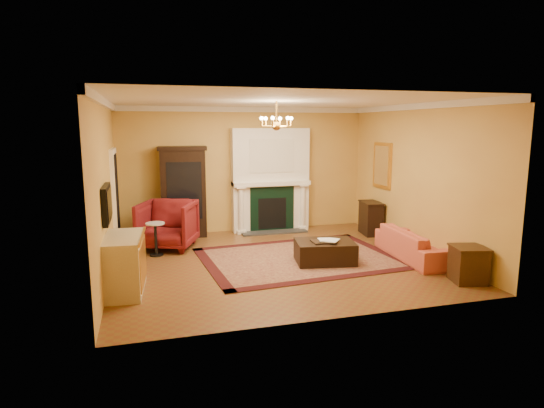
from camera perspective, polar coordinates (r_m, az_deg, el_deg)
name	(u,v)px	position (r m, az deg, el deg)	size (l,w,h in m)	color
floor	(276,261)	(8.77, 0.54, -7.22)	(6.00, 5.50, 0.02)	brown
ceiling	(277,100)	(8.40, 0.57, 12.88)	(6.00, 5.50, 0.02)	white
wall_back	(245,170)	(11.12, -3.44, 4.31)	(6.00, 0.02, 3.00)	gold
wall_front	(336,209)	(5.89, 8.08, -0.63)	(6.00, 0.02, 3.00)	gold
wall_left	(105,189)	(8.15, -20.22, 1.74)	(0.02, 5.50, 3.00)	gold
wall_right	(418,178)	(9.73, 17.85, 3.08)	(0.02, 5.50, 3.00)	gold
fireplace	(271,182)	(11.11, -0.19, 2.74)	(1.90, 0.70, 2.50)	white
crown_molding	(263,106)	(9.32, -1.11, 12.14)	(6.00, 5.50, 0.12)	silver
doorway	(116,200)	(9.89, -19.01, 0.46)	(0.08, 1.05, 2.10)	white
tv_panel	(107,204)	(7.58, -20.01, 0.03)	(0.09, 0.95, 0.58)	black
gilt_mirror	(382,165)	(10.89, 13.65, 4.73)	(0.06, 0.76, 1.05)	gold
chandelier	(276,123)	(8.39, 0.57, 10.14)	(0.63, 0.55, 0.53)	#BF8A34
oriental_rug	(300,258)	(8.95, 3.51, -6.78)	(3.71, 2.78, 0.01)	#4A0F19
china_cabinet	(184,194)	(10.69, -11.03, 1.26)	(1.00, 0.46, 2.01)	black
wingback_armchair	(167,222)	(9.78, -12.98, -2.27)	(1.08, 1.01, 1.11)	maroon
pedestal_table	(156,237)	(9.31, -14.40, -3.99)	(0.37, 0.37, 0.67)	black
commode	(124,264)	(7.46, -18.10, -7.17)	(0.56, 1.19, 0.88)	#BAAE88
coral_sofa	(415,239)	(9.26, 17.53, -4.26)	(1.96, 0.57, 0.77)	#C04A3D
end_table	(468,265)	(8.22, 23.41, -7.07)	(0.50, 0.50, 0.57)	#361E0E
console_table	(371,219)	(11.06, 12.29, -1.81)	(0.39, 0.68, 0.75)	black
leather_ottoman	(325,252)	(8.66, 6.64, -5.95)	(1.08, 0.78, 0.40)	black
ottoman_tray	(323,242)	(8.53, 6.45, -4.70)	(0.42, 0.33, 0.03)	black
book_a	(319,234)	(8.49, 5.91, -3.74)	(0.20, 0.03, 0.27)	gray
book_b	(326,232)	(8.52, 6.78, -3.53)	(0.23, 0.02, 0.32)	gray
topiary_left	(241,172)	(10.87, -3.91, 4.04)	(0.16, 0.16, 0.44)	tan
topiary_right	(296,170)	(11.23, 3.08, 4.29)	(0.17, 0.17, 0.46)	tan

